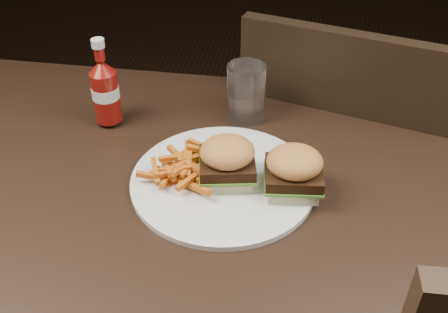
# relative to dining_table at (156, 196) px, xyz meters

# --- Properties ---
(dining_table) EXTENTS (1.20, 0.80, 0.04)m
(dining_table) POSITION_rel_dining_table_xyz_m (0.00, 0.00, 0.00)
(dining_table) COLOR black
(dining_table) RESTS_ON ground
(chair_far) EXTENTS (0.56, 0.56, 0.04)m
(chair_far) POSITION_rel_dining_table_xyz_m (0.37, 0.50, -0.30)
(chair_far) COLOR black
(chair_far) RESTS_ON ground
(plate) EXTENTS (0.32, 0.32, 0.01)m
(plate) POSITION_rel_dining_table_xyz_m (0.11, 0.03, 0.03)
(plate) COLOR white
(plate) RESTS_ON dining_table
(sandwich_half_a) EXTENTS (0.09, 0.09, 0.02)m
(sandwich_half_a) POSITION_rel_dining_table_xyz_m (0.12, 0.03, 0.04)
(sandwich_half_a) COLOR beige
(sandwich_half_a) RESTS_ON plate
(sandwich_half_b) EXTENTS (0.09, 0.09, 0.02)m
(sandwich_half_b) POSITION_rel_dining_table_xyz_m (0.23, 0.02, 0.04)
(sandwich_half_b) COLOR beige
(sandwich_half_b) RESTS_ON plate
(fries_pile) EXTENTS (0.12, 0.12, 0.04)m
(fries_pile) POSITION_rel_dining_table_xyz_m (0.05, 0.02, 0.05)
(fries_pile) COLOR #C28725
(fries_pile) RESTS_ON plate
(ketchup_bottle) EXTENTS (0.07, 0.07, 0.10)m
(ketchup_bottle) POSITION_rel_dining_table_xyz_m (-0.14, 0.18, 0.08)
(ketchup_bottle) COLOR maroon
(ketchup_bottle) RESTS_ON dining_table
(tumbler) EXTENTS (0.09, 0.09, 0.12)m
(tumbler) POSITION_rel_dining_table_xyz_m (0.12, 0.24, 0.08)
(tumbler) COLOR white
(tumbler) RESTS_ON dining_table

